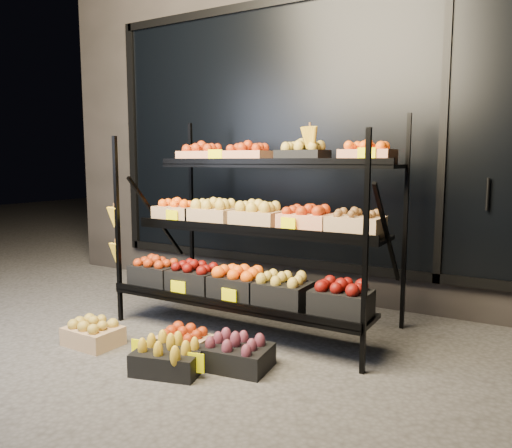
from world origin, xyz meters
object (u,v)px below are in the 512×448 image
Objects in this scene: floor_crate_midleft at (169,357)px; floor_crate_midright at (184,341)px; display_rack at (253,228)px; floor_crate_left at (93,332)px.

floor_crate_midleft is 1.35× the size of floor_crate_midright.
display_rack reaches higher than floor_crate_left.
floor_crate_left is 1.10× the size of floor_crate_midright.
floor_crate_left is at bearing 158.86° from floor_crate_midleft.
floor_crate_midleft reaches higher than floor_crate_left.
display_rack is at bearing 73.81° from floor_crate_midleft.
floor_crate_midleft reaches higher than floor_crate_midright.
floor_crate_left is 0.77m from floor_crate_midleft.
floor_crate_midleft is at bearing -70.95° from floor_crate_midright.
display_rack is 5.65× the size of floor_crate_left.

